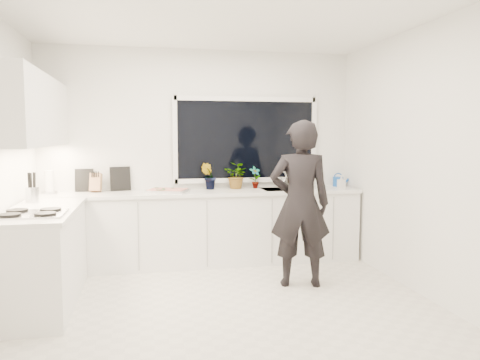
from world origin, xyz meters
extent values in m
cube|color=beige|center=(0.00, 0.00, -0.01)|extent=(4.00, 3.50, 0.02)
cube|color=white|center=(0.00, 1.76, 1.35)|extent=(4.00, 0.02, 2.70)
cube|color=white|center=(2.01, 0.00, 1.35)|extent=(0.02, 3.50, 2.70)
cube|color=white|center=(0.00, 0.00, 2.71)|extent=(4.00, 3.50, 0.02)
cube|color=black|center=(0.60, 1.73, 1.55)|extent=(1.80, 0.02, 1.00)
cube|color=white|center=(0.00, 1.45, 0.44)|extent=(3.92, 0.58, 0.88)
cube|color=white|center=(-1.67, 0.35, 0.44)|extent=(0.58, 1.60, 0.88)
cube|color=silver|center=(0.00, 1.44, 0.90)|extent=(3.94, 0.62, 0.04)
cube|color=silver|center=(-1.67, 0.35, 0.90)|extent=(0.62, 1.60, 0.04)
cube|color=white|center=(-1.79, 0.70, 1.85)|extent=(0.34, 2.10, 0.70)
cube|color=silver|center=(1.05, 1.45, 0.87)|extent=(0.58, 0.42, 0.14)
cylinder|color=silver|center=(1.05, 1.65, 1.03)|extent=(0.03, 0.03, 0.22)
cube|color=black|center=(-1.69, 0.00, 0.94)|extent=(0.56, 0.48, 0.03)
imported|color=black|center=(0.90, 0.40, 0.88)|extent=(0.72, 0.54, 1.77)
cube|color=silver|center=(-0.44, 1.42, 0.94)|extent=(0.57, 0.50, 0.03)
cube|color=#AF2E17|center=(-0.44, 1.42, 0.95)|extent=(0.51, 0.44, 0.01)
cylinder|color=#124AAA|center=(1.85, 1.61, 0.98)|extent=(0.18, 0.18, 0.13)
cylinder|color=silver|center=(-1.82, 1.55, 1.05)|extent=(0.12, 0.12, 0.26)
cube|color=#A4854C|center=(-1.30, 1.59, 1.03)|extent=(0.15, 0.12, 0.22)
cylinder|color=silver|center=(-1.85, 0.80, 1.00)|extent=(0.14, 0.14, 0.16)
cube|color=black|center=(-1.44, 1.69, 1.06)|extent=(0.22, 0.02, 0.28)
cube|color=black|center=(-1.01, 1.69, 1.07)|extent=(0.25, 0.07, 0.30)
imported|color=#26662D|center=(0.09, 1.61, 1.09)|extent=(0.21, 0.18, 0.34)
imported|color=#26662D|center=(0.45, 1.61, 1.09)|extent=(0.41, 0.40, 0.34)
imported|color=#26662D|center=(0.69, 1.61, 1.06)|extent=(0.17, 0.13, 0.29)
imported|color=#26662D|center=(1.22, 1.61, 1.06)|extent=(0.19, 0.19, 0.29)
imported|color=#D8BF66|center=(1.47, 1.30, 1.07)|extent=(0.12, 0.12, 0.31)
imported|color=#D8BF66|center=(1.76, 1.30, 1.01)|extent=(0.09, 0.10, 0.18)
camera|label=1|loc=(-0.72, -4.29, 1.61)|focal=35.00mm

